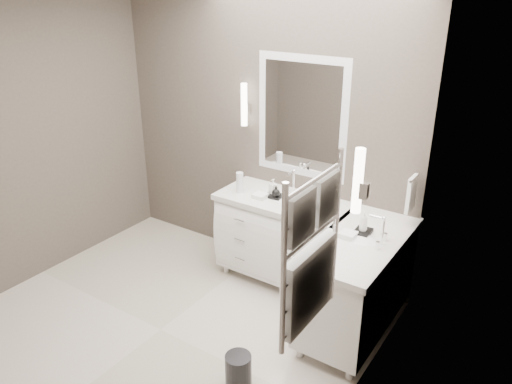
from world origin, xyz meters
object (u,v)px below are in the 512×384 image
Objects in this scene: towel_ladder at (310,259)px; waste_bin at (238,371)px; vanity_back at (284,234)px; vanity_right at (357,279)px.

towel_ladder is 3.41× the size of waste_bin.
vanity_back is 2.16m from towel_ladder.
vanity_right reaches higher than waste_bin.
vanity_right is 4.70× the size of waste_bin.
towel_ladder reaches higher than vanity_right.
vanity_right is 1.60m from towel_ladder.
waste_bin is at bearing -112.19° from vanity_right.
vanity_back is at bearing 159.62° from vanity_right.
waste_bin is (0.45, -1.37, -0.35)m from vanity_back.
vanity_back is at bearing 124.10° from towel_ladder.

